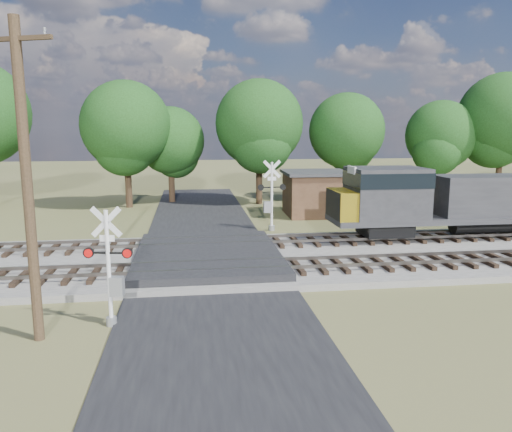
{
  "coord_description": "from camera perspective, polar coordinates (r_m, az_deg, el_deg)",
  "views": [
    {
      "loc": [
        -0.85,
        -23.6,
        6.66
      ],
      "look_at": [
        2.61,
        2.0,
        2.05
      ],
      "focal_mm": 35.0,
      "sensor_mm": 36.0,
      "label": 1
    }
  ],
  "objects": [
    {
      "name": "track_far",
      "position": [
        27.61,
        0.77,
        -2.96
      ],
      "size": [
        140.0,
        2.6,
        0.33
      ],
      "color": "black",
      "rests_on": "ballast_bed"
    },
    {
      "name": "ballast_bed",
      "position": [
        27.22,
        16.08,
        -4.13
      ],
      "size": [
        140.0,
        10.0,
        0.3
      ],
      "primitive_type": "cube",
      "color": "gray",
      "rests_on": "ground"
    },
    {
      "name": "track_near",
      "position": [
        22.84,
        2.63,
        -5.77
      ],
      "size": [
        140.0,
        2.6,
        0.33
      ],
      "color": "black",
      "rests_on": "ballast_bed"
    },
    {
      "name": "crossing_signal_far",
      "position": [
        32.31,
        1.65,
        1.66
      ],
      "size": [
        1.85,
        0.4,
        4.6
      ],
      "rotation": [
        0.0,
        0.0,
        3.18
      ],
      "color": "silver",
      "rests_on": "ground"
    },
    {
      "name": "equipment_shed",
      "position": [
        38.48,
        6.86,
        2.65
      ],
      "size": [
        5.1,
        5.1,
        3.37
      ],
      "rotation": [
        0.0,
        0.0,
        -0.03
      ],
      "color": "#412A1C",
      "rests_on": "ground"
    },
    {
      "name": "crossing_signal_near",
      "position": [
        17.5,
        -16.17,
        -6.72
      ],
      "size": [
        1.65,
        0.41,
        4.12
      ],
      "rotation": [
        0.0,
        0.0,
        -0.16
      ],
      "color": "silver",
      "rests_on": "ground"
    },
    {
      "name": "treeline",
      "position": [
        43.98,
        0.47,
        10.02
      ],
      "size": [
        81.03,
        10.65,
        11.93
      ],
      "color": "black",
      "rests_on": "ground"
    },
    {
      "name": "ground",
      "position": [
        24.54,
        -5.45,
        -5.68
      ],
      "size": [
        160.0,
        160.0,
        0.0
      ],
      "primitive_type": "plane",
      "color": "#50542D",
      "rests_on": "ground"
    },
    {
      "name": "road",
      "position": [
        24.53,
        -5.46,
        -5.59
      ],
      "size": [
        7.0,
        60.0,
        0.08
      ],
      "primitive_type": "cube",
      "color": "black",
      "rests_on": "ground"
    },
    {
      "name": "utility_pole",
      "position": [
        16.52,
        -24.75,
        4.12
      ],
      "size": [
        2.27,
        1.03,
        9.82
      ],
      "rotation": [
        0.0,
        0.0,
        -0.39
      ],
      "color": "#332617",
      "rests_on": "ground"
    },
    {
      "name": "crossing_panel",
      "position": [
        24.94,
        -5.51,
        -4.67
      ],
      "size": [
        7.0,
        9.0,
        0.62
      ],
      "primitive_type": "cube",
      "color": "#262628",
      "rests_on": "ground"
    }
  ]
}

